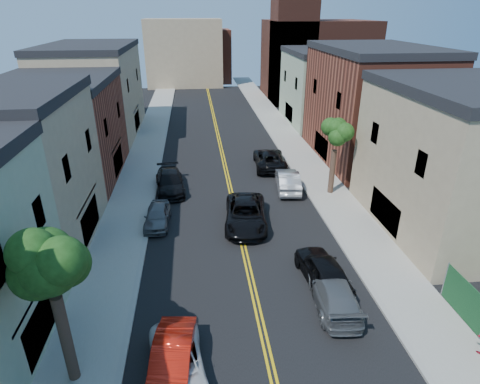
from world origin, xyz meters
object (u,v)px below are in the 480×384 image
object	(u,v)px
red_sedan	(172,361)
black_car_right	(323,270)
silver_car_right	(288,180)
black_car_left	(170,182)
grey_car_right	(334,293)
grey_car_left	(157,216)
dark_car_right_far	(270,159)
black_suv_lane	(246,214)
white_pickup	(177,364)

from	to	relation	value
red_sedan	black_car_right	xyz separation A→B (m)	(7.80, 5.15, 0.09)
black_car_right	silver_car_right	distance (m)	12.31
black_car_left	grey_car_right	world-z (taller)	black_car_left
grey_car_right	silver_car_right	world-z (taller)	silver_car_right
grey_car_left	grey_car_right	bearing A→B (deg)	-42.94
black_car_left	black_car_right	world-z (taller)	black_car_right
black_car_left	grey_car_left	bearing A→B (deg)	-101.95
red_sedan	dark_car_right_far	distance (m)	24.09
red_sedan	silver_car_right	bearing A→B (deg)	69.87
grey_car_left	black_car_left	world-z (taller)	black_car_left
grey_car_right	silver_car_right	bearing A→B (deg)	-88.82
grey_car_left	black_car_right	size ratio (longest dim) A/B	0.83
grey_car_left	black_suv_lane	bearing A→B (deg)	-4.67
grey_car_right	black_car_left	bearing A→B (deg)	-55.12
red_sedan	grey_car_left	xyz separation A→B (m)	(-1.50, 12.69, -0.05)
white_pickup	dark_car_right_far	world-z (taller)	dark_car_right_far
white_pickup	black_car_left	size ratio (longest dim) A/B	0.86
white_pickup	black_suv_lane	distance (m)	12.78
white_pickup	black_car_right	size ratio (longest dim) A/B	0.95
black_car_right	silver_car_right	world-z (taller)	black_car_right
red_sedan	black_car_right	bearing A→B (deg)	39.74
red_sedan	black_car_left	world-z (taller)	black_car_left
red_sedan	dark_car_right_far	bearing A→B (deg)	76.60
dark_car_right_far	black_suv_lane	distance (m)	11.32
silver_car_right	dark_car_right_far	xyz separation A→B (m)	(-0.54, 5.26, 0.01)
black_suv_lane	black_car_left	bearing A→B (deg)	136.89
white_pickup	grey_car_left	bearing A→B (deg)	90.98
grey_car_left	black_suv_lane	world-z (taller)	black_suv_lane
grey_car_right	silver_car_right	size ratio (longest dim) A/B	1.01
black_suv_lane	red_sedan	bearing A→B (deg)	-104.16
white_pickup	black_suv_lane	xyz separation A→B (m)	(4.30, 12.03, 0.19)
white_pickup	silver_car_right	size ratio (longest dim) A/B	0.94
black_car_left	black_car_right	bearing A→B (deg)	-62.35
white_pickup	black_car_left	distance (m)	18.41
grey_car_left	black_car_right	xyz separation A→B (m)	(9.30, -7.54, 0.14)
white_pickup	grey_car_left	size ratio (longest dim) A/B	1.14
red_sedan	grey_car_right	size ratio (longest dim) A/B	0.90
white_pickup	dark_car_right_far	bearing A→B (deg)	64.17
black_car_left	dark_car_right_far	size ratio (longest dim) A/B	0.91
grey_car_right	black_suv_lane	world-z (taller)	black_suv_lane
red_sedan	black_suv_lane	world-z (taller)	black_suv_lane
black_car_left	black_car_right	distance (m)	15.77
grey_car_right	dark_car_right_far	distance (m)	19.35
silver_car_right	black_suv_lane	world-z (taller)	black_suv_lane
grey_car_left	grey_car_right	world-z (taller)	grey_car_right
white_pickup	black_car_left	xyz separation A→B (m)	(-1.10, 18.37, 0.14)
grey_car_left	red_sedan	bearing A→B (deg)	-81.03
black_suv_lane	grey_car_right	bearing A→B (deg)	-62.60
red_sedan	black_car_left	distance (m)	18.32
white_pickup	black_car_left	world-z (taller)	black_car_left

